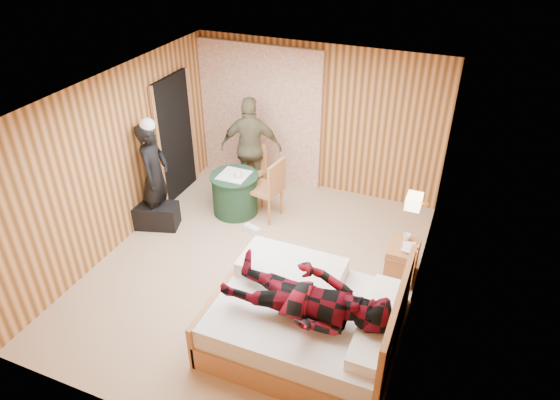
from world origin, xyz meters
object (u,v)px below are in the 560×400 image
at_px(chair_far, 252,166).
at_px(man_at_table, 251,148).
at_px(woman_standing, 155,176).
at_px(wall_lamp, 414,201).
at_px(man_on_bed, 306,290).
at_px(nightstand, 402,261).
at_px(chair_near, 270,185).
at_px(duffel_bag, 156,216).
at_px(bed, 309,321).
at_px(round_table, 235,193).

height_order(chair_far, man_at_table, man_at_table).
relative_size(chair_far, woman_standing, 0.55).
bearing_deg(chair_far, wall_lamp, -13.49).
distance_m(woman_standing, man_on_bed, 3.43).
bearing_deg(nightstand, wall_lamp, -74.04).
relative_size(wall_lamp, nightstand, 0.48).
height_order(nightstand, woman_standing, woman_standing).
bearing_deg(wall_lamp, chair_far, 154.10).
bearing_deg(chair_near, duffel_bag, -50.60).
bearing_deg(duffel_bag, wall_lamp, -15.64).
xyz_separation_m(chair_far, man_on_bed, (2.03, -3.00, 0.46)).
bearing_deg(man_on_bed, chair_near, 120.89).
height_order(duffel_bag, man_at_table, man_at_table).
height_order(bed, round_table, bed).
relative_size(nightstand, woman_standing, 0.32).
xyz_separation_m(round_table, woman_standing, (-0.95, -0.72, 0.49)).
relative_size(chair_far, man_at_table, 0.54).
bearing_deg(man_at_table, nightstand, 139.69).
bearing_deg(man_on_bed, woman_standing, 150.98).
relative_size(woman_standing, man_at_table, 0.97).
xyz_separation_m(wall_lamp, duffel_bag, (-3.77, -0.09, -1.11)).
distance_m(man_at_table, man_on_bed, 3.66).
bearing_deg(bed, wall_lamp, 60.37).
xyz_separation_m(wall_lamp, man_on_bed, (-0.77, -1.64, -0.31)).
height_order(nightstand, man_on_bed, man_on_bed).
bearing_deg(chair_far, chair_near, -32.01).
bearing_deg(man_at_table, bed, 109.53).
distance_m(bed, nightstand, 1.74).
bearing_deg(bed, chair_near, 122.92).
xyz_separation_m(nightstand, man_at_table, (-2.78, 1.24, 0.59)).
relative_size(wall_lamp, woman_standing, 0.15).
xyz_separation_m(chair_far, duffel_bag, (-0.97, -1.45, -0.35)).
relative_size(chair_far, duffel_bag, 1.38).
bearing_deg(nightstand, chair_far, 156.32).
bearing_deg(man_on_bed, duffel_bag, 152.70).
height_order(bed, nightstand, bed).
bearing_deg(round_table, wall_lamp, -14.76).
bearing_deg(man_on_bed, chair_far, 124.10).
xyz_separation_m(bed, chair_far, (-2.00, 2.77, 0.21)).
bearing_deg(nightstand, woman_standing, -178.06).
bearing_deg(man_on_bed, wall_lamp, 64.75).
bearing_deg(man_on_bed, man_at_table, 124.08).
bearing_deg(nightstand, duffel_bag, -176.29).
distance_m(wall_lamp, bed, 1.89).
bearing_deg(wall_lamp, bed, -119.63).
distance_m(round_table, chair_near, 0.64).
xyz_separation_m(round_table, duffel_bag, (-0.95, -0.83, -0.15)).
distance_m(chair_far, woman_standing, 1.68).
height_order(bed, chair_near, bed).
xyz_separation_m(wall_lamp, chair_near, (-2.23, 0.80, -0.71)).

